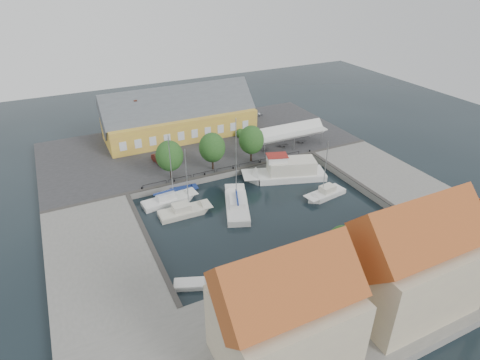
{
  "coord_description": "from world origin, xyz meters",
  "views": [
    {
      "loc": [
        -23.39,
        -42.08,
        31.22
      ],
      "look_at": [
        0.0,
        6.0,
        1.5
      ],
      "focal_mm": 30.0,
      "sensor_mm": 36.0,
      "label": 1
    }
  ],
  "objects_px": {
    "west_boat_a": "(169,201)",
    "launch_sw": "(192,285)",
    "car_red": "(160,160)",
    "center_sailboat": "(237,206)",
    "east_boat_b": "(326,195)",
    "trawler": "(287,172)",
    "west_boat_b": "(184,212)",
    "warehouse": "(177,118)",
    "tent_canopy": "(289,132)",
    "launch_nw": "(184,191)",
    "car_silver": "(254,114)"
  },
  "relations": [
    {
      "from": "tent_canopy",
      "to": "car_silver",
      "type": "height_order",
      "value": "tent_canopy"
    },
    {
      "from": "tent_canopy",
      "to": "trawler",
      "type": "bearing_deg",
      "value": -123.01
    },
    {
      "from": "west_boat_b",
      "to": "launch_nw",
      "type": "relative_size",
      "value": 2.41
    },
    {
      "from": "east_boat_b",
      "to": "launch_sw",
      "type": "xyz_separation_m",
      "value": [
        -24.34,
        -9.01,
        -0.17
      ]
    },
    {
      "from": "trawler",
      "to": "west_boat_b",
      "type": "xyz_separation_m",
      "value": [
        -18.38,
        -2.65,
        -0.76
      ]
    },
    {
      "from": "west_boat_a",
      "to": "launch_sw",
      "type": "bearing_deg",
      "value": -98.8
    },
    {
      "from": "car_red",
      "to": "trawler",
      "type": "bearing_deg",
      "value": -44.76
    },
    {
      "from": "car_silver",
      "to": "car_red",
      "type": "bearing_deg",
      "value": 115.71
    },
    {
      "from": "tent_canopy",
      "to": "west_boat_a",
      "type": "xyz_separation_m",
      "value": [
        -25.12,
        -7.6,
        -3.41
      ]
    },
    {
      "from": "east_boat_b",
      "to": "car_red",
      "type": "bearing_deg",
      "value": 135.2
    },
    {
      "from": "car_silver",
      "to": "east_boat_b",
      "type": "xyz_separation_m",
      "value": [
        -5.14,
        -32.71,
        -1.36
      ]
    },
    {
      "from": "warehouse",
      "to": "launch_sw",
      "type": "xyz_separation_m",
      "value": [
        -11.24,
        -39.0,
        -4.34
      ]
    },
    {
      "from": "warehouse",
      "to": "car_red",
      "type": "xyz_separation_m",
      "value": [
        -6.47,
        -10.55,
        -2.72
      ]
    },
    {
      "from": "warehouse",
      "to": "tent_canopy",
      "type": "bearing_deg",
      "value": -39.86
    },
    {
      "from": "launch_sw",
      "to": "trawler",
      "type": "bearing_deg",
      "value": 36.48
    },
    {
      "from": "center_sailboat",
      "to": "launch_nw",
      "type": "relative_size",
      "value": 3.2
    },
    {
      "from": "warehouse",
      "to": "launch_sw",
      "type": "bearing_deg",
      "value": -106.08
    },
    {
      "from": "west_boat_a",
      "to": "center_sailboat",
      "type": "bearing_deg",
      "value": -34.28
    },
    {
      "from": "center_sailboat",
      "to": "west_boat_a",
      "type": "height_order",
      "value": "center_sailboat"
    },
    {
      "from": "car_red",
      "to": "west_boat_b",
      "type": "distance_m",
      "value": 14.83
    },
    {
      "from": "east_boat_b",
      "to": "west_boat_b",
      "type": "bearing_deg",
      "value": 167.11
    },
    {
      "from": "warehouse",
      "to": "tent_canopy",
      "type": "relative_size",
      "value": 2.04
    },
    {
      "from": "west_boat_a",
      "to": "launch_sw",
      "type": "height_order",
      "value": "west_boat_a"
    },
    {
      "from": "trawler",
      "to": "east_boat_b",
      "type": "height_order",
      "value": "east_boat_b"
    },
    {
      "from": "launch_nw",
      "to": "west_boat_b",
      "type": "bearing_deg",
      "value": -108.5
    },
    {
      "from": "warehouse",
      "to": "tent_canopy",
      "type": "xyz_separation_m",
      "value": [
        16.6,
        -13.86,
        -0.74
      ]
    },
    {
      "from": "car_red",
      "to": "center_sailboat",
      "type": "distance_m",
      "value": 17.76
    },
    {
      "from": "east_boat_b",
      "to": "launch_sw",
      "type": "height_order",
      "value": "east_boat_b"
    },
    {
      "from": "east_boat_b",
      "to": "launch_sw",
      "type": "bearing_deg",
      "value": -159.69
    },
    {
      "from": "warehouse",
      "to": "launch_nw",
      "type": "height_order",
      "value": "warehouse"
    },
    {
      "from": "warehouse",
      "to": "east_boat_b",
      "type": "height_order",
      "value": "warehouse"
    },
    {
      "from": "center_sailboat",
      "to": "west_boat_a",
      "type": "distance_m",
      "value": 10.05
    },
    {
      "from": "launch_sw",
      "to": "car_silver",
      "type": "bearing_deg",
      "value": 54.75
    },
    {
      "from": "tent_canopy",
      "to": "launch_sw",
      "type": "distance_m",
      "value": 37.68
    },
    {
      "from": "car_silver",
      "to": "launch_sw",
      "type": "distance_m",
      "value": 51.11
    },
    {
      "from": "car_silver",
      "to": "tent_canopy",
      "type": "bearing_deg",
      "value": 171.8
    },
    {
      "from": "center_sailboat",
      "to": "west_boat_b",
      "type": "bearing_deg",
      "value": 165.8
    },
    {
      "from": "trawler",
      "to": "west_boat_b",
      "type": "distance_m",
      "value": 18.58
    },
    {
      "from": "center_sailboat",
      "to": "east_boat_b",
      "type": "bearing_deg",
      "value": -12.17
    },
    {
      "from": "tent_canopy",
      "to": "west_boat_a",
      "type": "bearing_deg",
      "value": -163.17
    },
    {
      "from": "launch_nw",
      "to": "car_silver",
      "type": "bearing_deg",
      "value": 42.9
    },
    {
      "from": "car_red",
      "to": "east_boat_b",
      "type": "relative_size",
      "value": 0.45
    },
    {
      "from": "car_red",
      "to": "west_boat_a",
      "type": "height_order",
      "value": "west_boat_a"
    },
    {
      "from": "car_red",
      "to": "launch_nw",
      "type": "height_order",
      "value": "car_red"
    },
    {
      "from": "tent_canopy",
      "to": "car_red",
      "type": "bearing_deg",
      "value": 171.84
    },
    {
      "from": "warehouse",
      "to": "east_boat_b",
      "type": "xyz_separation_m",
      "value": [
        13.1,
        -29.99,
        -4.17
      ]
    },
    {
      "from": "tent_canopy",
      "to": "launch_nw",
      "type": "xyz_separation_m",
      "value": [
        -22.09,
        -5.48,
        -3.59
      ]
    },
    {
      "from": "east_boat_b",
      "to": "west_boat_a",
      "type": "distance_m",
      "value": 23.24
    },
    {
      "from": "car_red",
      "to": "center_sailboat",
      "type": "xyz_separation_m",
      "value": [
        6.25,
        -16.56,
        -1.34
      ]
    },
    {
      "from": "east_boat_b",
      "to": "west_boat_b",
      "type": "relative_size",
      "value": 0.92
    }
  ]
}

